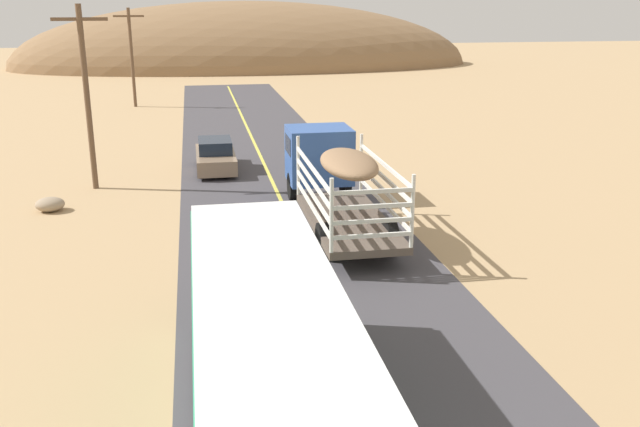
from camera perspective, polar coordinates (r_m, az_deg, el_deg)
The scene contains 7 objects.
livestock_truck at distance 25.86m, azimuth 0.78°, elevation 3.79°, with size 2.53×9.70×3.02m.
bus at distance 12.35m, azimuth -4.24°, elevation -12.13°, with size 2.54×10.00×3.21m.
car_far at distance 33.28m, azimuth -8.59°, elevation 4.69°, with size 1.80×4.40×1.46m.
power_pole_mid at distance 30.67m, azimuth -18.65°, elevation 9.42°, with size 2.20×0.24×7.63m.
power_pole_far at distance 54.67m, azimuth -15.24°, elevation 12.53°, with size 2.20×0.24×7.23m.
boulder_near_shoulder at distance 28.53m, azimuth -21.33°, elevation 0.71°, with size 1.09×0.97×0.54m, color gray.
distant_hill at distance 87.46m, azimuth -6.10°, elevation 11.99°, with size 55.52×24.28×15.33m, color olive.
Camera 1 is at (-3.28, -7.14, 7.78)m, focal length 38.90 mm.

